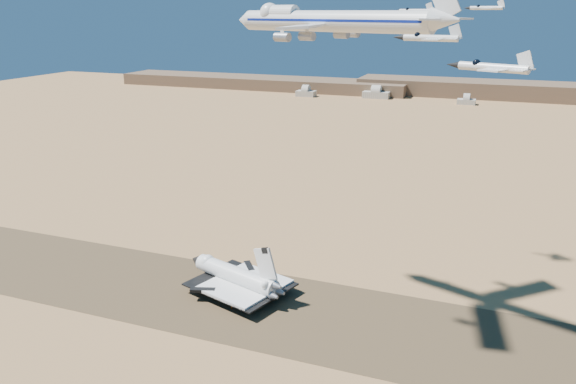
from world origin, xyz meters
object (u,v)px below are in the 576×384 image
(carrier_747, at_px, (324,21))
(chase_jet_b, at_px, (491,67))
(crew_c, at_px, (247,299))
(chase_jet_d, at_px, (486,8))
(shuttle, at_px, (235,277))
(chase_jet_a, at_px, (429,38))
(chase_jet_c, at_px, (414,11))
(crew_b, at_px, (249,302))
(crew_a, at_px, (232,307))

(carrier_747, height_order, chase_jet_b, carrier_747)
(crew_c, bearing_deg, chase_jet_b, -178.98)
(chase_jet_b, height_order, chase_jet_d, chase_jet_d)
(carrier_747, distance_m, chase_jet_d, 79.70)
(shuttle, relative_size, chase_jet_a, 3.13)
(crew_c, height_order, chase_jet_c, chase_jet_c)
(chase_jet_d, bearing_deg, crew_c, -115.13)
(shuttle, distance_m, crew_b, 12.00)
(crew_c, distance_m, chase_jet_d, 138.79)
(shuttle, xyz_separation_m, chase_jet_c, (48.95, 51.79, 90.07))
(carrier_747, height_order, crew_a, carrier_747)
(crew_a, height_order, chase_jet_d, chase_jet_d)
(carrier_747, bearing_deg, crew_b, -135.06)
(crew_c, xyz_separation_m, chase_jet_a, (59.69, -38.26, 89.72))
(crew_b, distance_m, chase_jet_c, 118.73)
(crew_a, xyz_separation_m, chase_jet_d, (68.08, 82.85, 95.98))
(chase_jet_c, bearing_deg, crew_c, -116.60)
(shuttle, xyz_separation_m, carrier_747, (30.17, 3.30, 87.21))
(crew_c, relative_size, chase_jet_d, 0.12)
(crew_a, distance_m, chase_jet_a, 113.82)
(crew_a, relative_size, chase_jet_b, 0.11)
(shuttle, xyz_separation_m, crew_b, (8.46, -7.07, -4.76))
(crew_a, bearing_deg, shuttle, 30.64)
(crew_c, bearing_deg, chase_jet_d, -92.64)
(crew_b, bearing_deg, chase_jet_a, -122.53)
(shuttle, bearing_deg, crew_b, -22.25)
(shuttle, bearing_deg, chase_jet_d, 62.04)
(chase_jet_b, bearing_deg, chase_jet_c, 129.86)
(chase_jet_c, distance_m, chase_jet_d, 30.17)
(crew_a, bearing_deg, chase_jet_d, -28.24)
(crew_b, height_order, chase_jet_b, chase_jet_b)
(crew_b, bearing_deg, crew_c, 39.88)
(shuttle, bearing_deg, chase_jet_c, 64.25)
(crew_b, distance_m, chase_jet_a, 113.00)
(crew_b, bearing_deg, chase_jet_d, -39.79)
(carrier_747, relative_size, crew_b, 43.34)
(carrier_747, bearing_deg, crew_a, -129.99)
(shuttle, relative_size, crew_b, 24.72)
(shuttle, relative_size, crew_c, 24.54)
(carrier_747, xyz_separation_m, crew_a, (-25.92, -15.33, -92.06))
(shuttle, height_order, carrier_747, carrier_747)
(carrier_747, distance_m, crew_a, 96.86)
(shuttle, distance_m, chase_jet_b, 128.16)
(shuttle, relative_size, crew_a, 27.45)
(carrier_747, bearing_deg, chase_jet_b, -32.71)
(crew_b, bearing_deg, chase_jet_b, -127.11)
(chase_jet_c, bearing_deg, carrier_747, -101.43)
(crew_b, relative_size, chase_jet_c, 0.12)
(chase_jet_a, bearing_deg, shuttle, 156.99)
(chase_jet_a, relative_size, chase_jet_d, 0.93)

